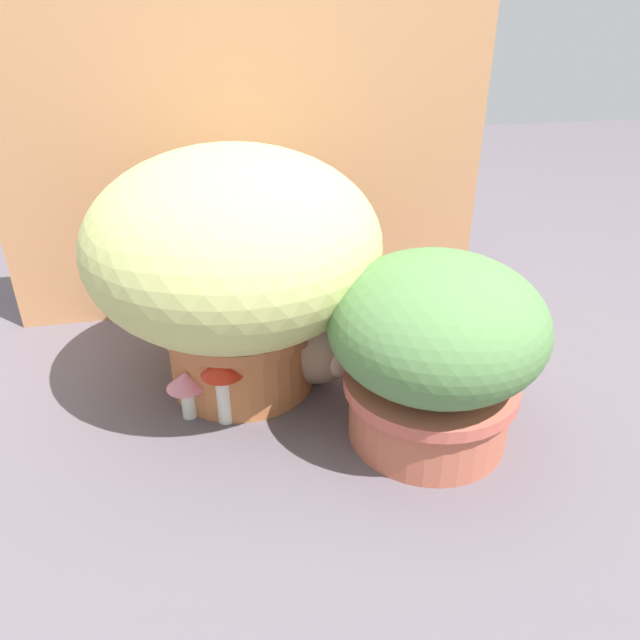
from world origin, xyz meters
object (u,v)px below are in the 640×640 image
object	(u,v)px
mushroom_ornament_red	(223,374)
mushroom_ornament_pink	(186,385)
cat	(310,331)
leafy_planter	(434,347)
grass_planter	(235,257)

from	to	relation	value
mushroom_ornament_red	mushroom_ornament_pink	distance (m)	0.08
cat	mushroom_ornament_pink	distance (m)	0.28
mushroom_ornament_pink	leafy_planter	bearing A→B (deg)	-18.32
leafy_planter	grass_planter	bearing A→B (deg)	142.47
grass_planter	mushroom_ornament_pink	distance (m)	0.27
leafy_planter	mushroom_ornament_pink	distance (m)	0.48
mushroom_ornament_red	mushroom_ornament_pink	world-z (taller)	mushroom_ornament_red
leafy_planter	mushroom_ornament_red	distance (m)	0.40
cat	leafy_planter	bearing A→B (deg)	-51.53
grass_planter	cat	size ratio (longest dim) A/B	1.63
cat	mushroom_ornament_pink	bearing A→B (deg)	-162.52
mushroom_ornament_pink	grass_planter	bearing A→B (deg)	41.51
grass_planter	leafy_planter	world-z (taller)	grass_planter
grass_planter	mushroom_ornament_red	world-z (taller)	grass_planter
grass_planter	leafy_planter	xyz separation A→B (m)	(0.32, -0.25, -0.10)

